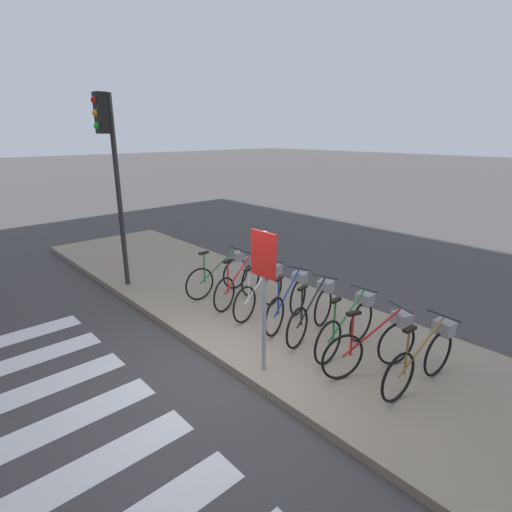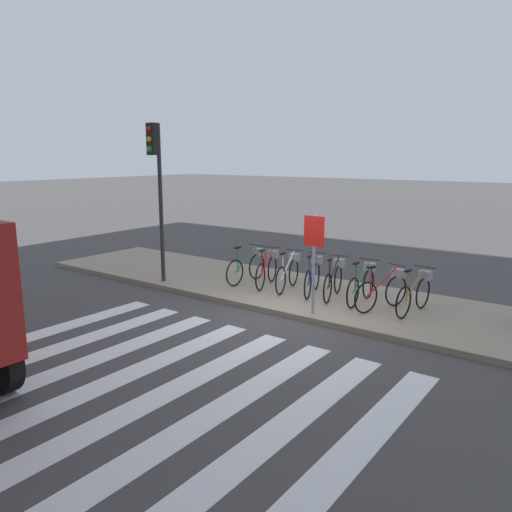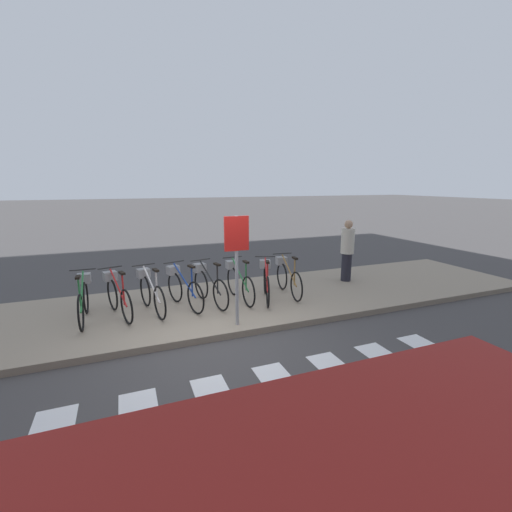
{
  "view_description": "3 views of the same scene",
  "coord_description": "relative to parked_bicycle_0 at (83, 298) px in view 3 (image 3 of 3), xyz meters",
  "views": [
    {
      "loc": [
        3.97,
        -3.04,
        3.28
      ],
      "look_at": [
        -0.81,
        1.3,
        1.27
      ],
      "focal_mm": 28.0,
      "sensor_mm": 36.0,
      "label": 1
    },
    {
      "loc": [
        5.26,
        -8.15,
        3.23
      ],
      "look_at": [
        -1.18,
        0.58,
        1.05
      ],
      "focal_mm": 35.0,
      "sensor_mm": 36.0,
      "label": 2
    },
    {
      "loc": [
        -1.36,
        -5.26,
        2.64
      ],
      "look_at": [
        0.91,
        0.55,
        1.31
      ],
      "focal_mm": 24.0,
      "sensor_mm": 36.0,
      "label": 3
    }
  ],
  "objects": [
    {
      "name": "parked_bicycle_4",
      "position": [
        2.39,
        0.03,
        0.0
      ],
      "size": [
        0.52,
        1.52,
        0.96
      ],
      "color": "black",
      "rests_on": "sidewalk"
    },
    {
      "name": "parked_bicycle_3",
      "position": [
        1.84,
        0.04,
        0.0
      ],
      "size": [
        0.61,
        1.49,
        0.96
      ],
      "color": "black",
      "rests_on": "sidewalk"
    },
    {
      "name": "ground_plane",
      "position": [
        2.15,
        -1.57,
        -0.55
      ],
      "size": [
        120.0,
        120.0,
        0.0
      ],
      "primitive_type": "plane",
      "color": "#423F3F"
    },
    {
      "name": "parked_bicycle_7",
      "position": [
        4.24,
        -0.0,
        0.0
      ],
      "size": [
        0.46,
        1.55,
        0.96
      ],
      "color": "black",
      "rests_on": "sidewalk"
    },
    {
      "name": "parked_bicycle_1",
      "position": [
        0.59,
        0.01,
        0.0
      ],
      "size": [
        0.59,
        1.5,
        0.96
      ],
      "color": "black",
      "rests_on": "sidewalk"
    },
    {
      "name": "parked_bicycle_0",
      "position": [
        0.0,
        0.0,
        0.0
      ],
      "size": [
        0.46,
        1.56,
        0.96
      ],
      "color": "black",
      "rests_on": "sidewalk"
    },
    {
      "name": "sign_post",
      "position": [
        2.6,
        -1.28,
        0.92
      ],
      "size": [
        0.44,
        0.07,
        1.98
      ],
      "color": "#99999E",
      "rests_on": "sidewalk"
    },
    {
      "name": "pedestrian",
      "position": [
        6.18,
        0.43,
        0.41
      ],
      "size": [
        0.34,
        0.34,
        1.6
      ],
      "color": "#23232D",
      "rests_on": "sidewalk"
    },
    {
      "name": "parked_bicycle_6",
      "position": [
        3.65,
        -0.15,
        0.0
      ],
      "size": [
        0.64,
        1.48,
        0.96
      ],
      "color": "black",
      "rests_on": "sidewalk"
    },
    {
      "name": "sidewalk",
      "position": [
        2.15,
        0.02,
        -0.49
      ],
      "size": [
        16.39,
        3.18,
        0.12
      ],
      "color": "gray",
      "rests_on": "ground_plane"
    },
    {
      "name": "parked_bicycle_2",
      "position": [
        1.2,
        0.0,
        0.0
      ],
      "size": [
        0.52,
        1.52,
        0.96
      ],
      "color": "black",
      "rests_on": "sidewalk"
    },
    {
      "name": "parked_bicycle_5",
      "position": [
        3.07,
        0.04,
        0.0
      ],
      "size": [
        0.46,
        1.55,
        0.96
      ],
      "color": "black",
      "rests_on": "sidewalk"
    }
  ]
}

